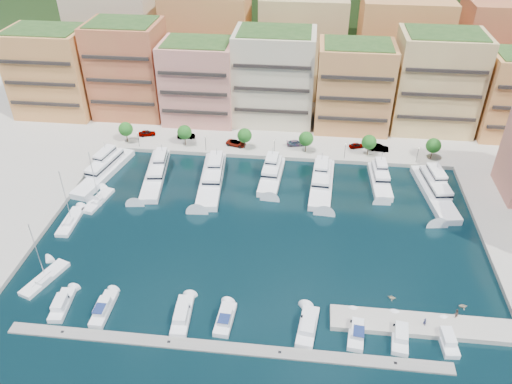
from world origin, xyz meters
TOP-DOWN VIEW (x-y plane):
  - ground at (0.00, 0.00)m, footprint 400.00×400.00m
  - north_quay at (0.00, 62.00)m, footprint 220.00×64.00m
  - hillside at (0.00, 110.00)m, footprint 240.00×40.00m
  - south_pontoon at (-3.00, -30.00)m, footprint 72.00×2.20m
  - finger_pier at (30.00, -22.00)m, footprint 32.00×5.00m
  - apartment_0 at (-66.00, 49.99)m, footprint 22.00×16.50m
  - apartment_1 at (-44.00, 51.99)m, footprint 20.00×16.50m
  - apartment_2 at (-23.00, 49.99)m, footprint 20.00×15.50m
  - apartment_3 at (-2.00, 51.99)m, footprint 22.00×16.50m
  - apartment_4 at (20.00, 49.99)m, footprint 20.00×15.50m
  - apartment_5 at (42.00, 51.99)m, footprint 22.00×16.50m
  - backblock_0 at (-55.00, 74.00)m, footprint 26.00×18.00m
  - backblock_1 at (-25.00, 74.00)m, footprint 26.00×18.00m
  - backblock_2 at (5.00, 74.00)m, footprint 26.00×18.00m
  - backblock_3 at (35.00, 74.00)m, footprint 26.00×18.00m
  - backblock_4 at (65.00, 74.00)m, footprint 26.00×18.00m
  - tree_0 at (-40.00, 33.50)m, footprint 3.80×3.80m
  - tree_1 at (-24.00, 33.50)m, footprint 3.80×3.80m
  - tree_2 at (-8.00, 33.50)m, footprint 3.80×3.80m
  - tree_3 at (8.00, 33.50)m, footprint 3.80×3.80m
  - tree_4 at (24.00, 33.50)m, footprint 3.80×3.80m
  - tree_5 at (40.00, 33.50)m, footprint 3.80×3.80m
  - lamppost_0 at (-36.00, 31.20)m, footprint 0.30×0.30m
  - lamppost_1 at (-18.00, 31.20)m, footprint 0.30×0.30m
  - lamppost_2 at (0.00, 31.20)m, footprint 0.30×0.30m
  - lamppost_3 at (18.00, 31.20)m, footprint 0.30×0.30m
  - lamppost_4 at (36.00, 31.20)m, footprint 0.30×0.30m
  - yacht_0 at (-40.74, 18.72)m, footprint 8.64×22.83m
  - yacht_1 at (-27.89, 18.78)m, footprint 7.17×22.56m
  - yacht_2 at (-13.91, 18.32)m, footprint 6.82×23.64m
  - yacht_3 at (0.24, 21.42)m, footprint 5.53×16.79m
  - yacht_4 at (12.39, 19.43)m, footprint 6.16×21.03m
  - yacht_5 at (26.15, 22.06)m, footprint 4.77×15.32m
  - yacht_6 at (38.24, 18.75)m, footprint 8.01×22.84m
  - cruiser_0 at (-32.51, -24.58)m, footprint 3.15×7.78m
  - cruiser_1 at (-24.93, -24.61)m, footprint 2.45×8.16m
  - cruiser_3 at (-11.05, -24.60)m, footprint 3.28×8.98m
  - cruiser_4 at (-3.68, -24.59)m, footprint 3.07×7.31m
  - cruiser_6 at (10.25, -24.59)m, footprint 3.92×8.90m
  - cruiser_7 at (18.26, -24.61)m, footprint 3.38×8.17m
  - cruiser_8 at (25.31, -24.59)m, footprint 3.57×8.24m
  - cruiser_9 at (32.73, -24.58)m, footprint 2.91×7.40m
  - sailboat_0 at (-38.55, -18.61)m, footprint 6.06×10.51m
  - sailboat_1 at (-41.06, -1.51)m, footprint 3.09×10.02m
  - sailboat_2 at (-38.06, 6.69)m, footprint 4.50×10.05m
  - tender_1 at (24.96, -16.04)m, footprint 1.67×1.53m
  - tender_3 at (37.06, -16.72)m, footprint 1.61×1.42m
  - car_0 at (-35.71, 37.45)m, footprint 4.91×3.07m
  - car_1 at (-24.63, 37.16)m, footprint 5.00×2.38m
  - car_2 at (-10.42, 34.58)m, footprint 5.81×3.77m
  - car_3 at (5.30, 36.49)m, footprint 5.15×3.00m
  - car_4 at (21.45, 37.05)m, footprint 4.38×2.74m
  - car_5 at (27.09, 36.16)m, footprint 5.26×2.28m
  - person_0 at (29.39, -22.41)m, footprint 0.67×0.68m
  - person_1 at (34.89, -20.00)m, footprint 1.05×0.99m

SIDE VIEW (x-z plane):
  - ground at x=0.00m, z-range 0.00..0.00m
  - north_quay at x=0.00m, z-range -1.00..1.00m
  - hillside at x=0.00m, z-range -29.00..29.00m
  - south_pontoon at x=-3.00m, z-range -0.17..0.17m
  - finger_pier at x=30.00m, z-range -1.00..1.00m
  - sailboat_0 at x=-38.55m, z-range -6.29..6.91m
  - sailboat_1 at x=-41.06m, z-range -6.29..6.91m
  - sailboat_2 at x=-38.06m, z-range -6.29..6.91m
  - tender_1 at x=24.96m, z-range 0.00..0.75m
  - tender_3 at x=37.06m, z-range 0.00..0.81m
  - cruiser_3 at x=-11.05m, z-range -0.73..1.82m
  - cruiser_6 at x=10.25m, z-range -0.73..1.82m
  - cruiser_8 at x=25.31m, z-range -0.73..1.82m
  - cruiser_0 at x=-32.51m, z-range -0.73..1.82m
  - cruiser_9 at x=32.73m, z-range -0.73..1.82m
  - cruiser_1 at x=-24.93m, z-range -0.76..1.90m
  - cruiser_7 at x=18.26m, z-range -0.76..1.90m
  - cruiser_4 at x=-3.68m, z-range -0.76..1.90m
  - yacht_4 at x=12.39m, z-range -2.56..4.74m
  - yacht_1 at x=-27.89m, z-range -2.56..4.74m
  - yacht_2 at x=-13.91m, z-range -2.44..4.86m
  - yacht_6 at x=38.24m, z-range -2.44..4.86m
  - yacht_0 at x=-40.74m, z-range -2.44..4.86m
  - yacht_3 at x=0.24m, z-range -2.44..4.86m
  - yacht_5 at x=26.15m, z-range -2.44..4.86m
  - car_4 at x=21.45m, z-range 1.00..2.39m
  - car_3 at x=5.30m, z-range 1.00..2.40m
  - car_2 at x=-10.42m, z-range 1.00..2.49m
  - car_0 at x=-35.71m, z-range 1.00..2.56m
  - person_0 at x=29.39m, z-range 1.00..2.58m
  - car_1 at x=-24.63m, z-range 1.00..2.58m
  - car_5 at x=27.09m, z-range 1.00..2.68m
  - person_1 at x=34.89m, z-range 1.00..2.73m
  - lamppost_0 at x=-36.00m, z-range 1.73..5.93m
  - lamppost_1 at x=-18.00m, z-range 1.73..5.93m
  - lamppost_2 at x=0.00m, z-range 1.73..5.93m
  - lamppost_3 at x=18.00m, z-range 1.73..5.93m
  - lamppost_4 at x=36.00m, z-range 1.73..5.93m
  - tree_0 at x=-40.00m, z-range 1.92..7.57m
  - tree_1 at x=-24.00m, z-range 1.92..7.57m
  - tree_2 at x=-8.00m, z-range 1.92..7.57m
  - tree_3 at x=8.00m, z-range 1.92..7.57m
  - tree_4 at x=24.00m, z-range 1.92..7.57m
  - tree_5 at x=40.00m, z-range 1.92..7.57m
  - apartment_2 at x=-23.00m, z-range 0.91..23.71m
  - apartment_4 at x=20.00m, z-range 0.91..24.71m
  - apartment_0 at x=-66.00m, z-range 0.91..25.71m
  - apartment_3 at x=-2.00m, z-range 0.91..26.71m
  - apartment_5 at x=42.00m, z-range 0.91..27.71m
  - apartment_1 at x=-44.00m, z-range 0.91..27.71m
  - backblock_0 at x=-55.00m, z-range 1.00..31.00m
  - backblock_1 at x=-25.00m, z-range 1.00..31.00m
  - backblock_2 at x=5.00m, z-range 1.00..31.00m
  - backblock_3 at x=35.00m, z-range 1.00..31.00m
  - backblock_4 at x=65.00m, z-range 1.00..31.00m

